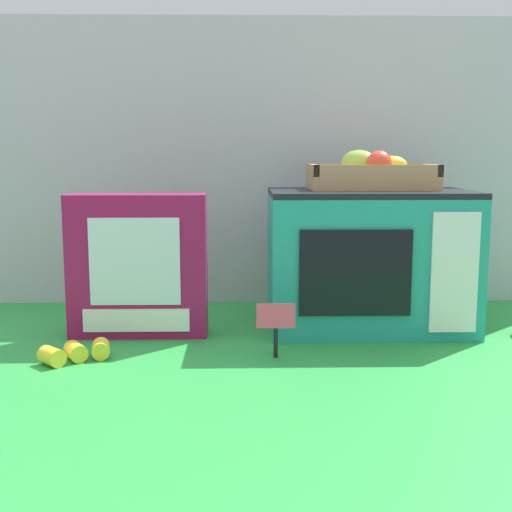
{
  "coord_description": "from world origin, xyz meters",
  "views": [
    {
      "loc": [
        -0.05,
        -1.35,
        0.37
      ],
      "look_at": [
        -0.02,
        -0.0,
        0.16
      ],
      "focal_mm": 46.75,
      "sensor_mm": 36.0,
      "label": 1
    }
  ],
  "objects_px": {
    "cookie_set_box": "(138,266)",
    "loose_toy_banana": "(76,352)",
    "toy_microwave": "(369,259)",
    "food_groups_crate": "(371,176)",
    "price_sign": "(276,322)"
  },
  "relations": [
    {
      "from": "cookie_set_box",
      "to": "loose_toy_banana",
      "type": "height_order",
      "value": "cookie_set_box"
    },
    {
      "from": "toy_microwave",
      "to": "loose_toy_banana",
      "type": "height_order",
      "value": "toy_microwave"
    },
    {
      "from": "food_groups_crate",
      "to": "price_sign",
      "type": "bearing_deg",
      "value": -131.03
    },
    {
      "from": "price_sign",
      "to": "food_groups_crate",
      "type": "bearing_deg",
      "value": 48.97
    },
    {
      "from": "price_sign",
      "to": "cookie_set_box",
      "type": "bearing_deg",
      "value": 149.63
    },
    {
      "from": "cookie_set_box",
      "to": "loose_toy_banana",
      "type": "bearing_deg",
      "value": -117.04
    },
    {
      "from": "price_sign",
      "to": "loose_toy_banana",
      "type": "xyz_separation_m",
      "value": [
        -0.36,
        -0.01,
        -0.05
      ]
    },
    {
      "from": "cookie_set_box",
      "to": "food_groups_crate",
      "type": "bearing_deg",
      "value": 10.35
    },
    {
      "from": "food_groups_crate",
      "to": "cookie_set_box",
      "type": "distance_m",
      "value": 0.52
    },
    {
      "from": "toy_microwave",
      "to": "loose_toy_banana",
      "type": "xyz_separation_m",
      "value": [
        -0.56,
        -0.22,
        -0.13
      ]
    },
    {
      "from": "toy_microwave",
      "to": "food_groups_crate",
      "type": "height_order",
      "value": "food_groups_crate"
    },
    {
      "from": "cookie_set_box",
      "to": "price_sign",
      "type": "xyz_separation_m",
      "value": [
        0.27,
        -0.16,
        -0.08
      ]
    },
    {
      "from": "cookie_set_box",
      "to": "price_sign",
      "type": "distance_m",
      "value": 0.32
    },
    {
      "from": "toy_microwave",
      "to": "cookie_set_box",
      "type": "distance_m",
      "value": 0.48
    },
    {
      "from": "food_groups_crate",
      "to": "cookie_set_box",
      "type": "relative_size",
      "value": 0.91
    }
  ]
}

